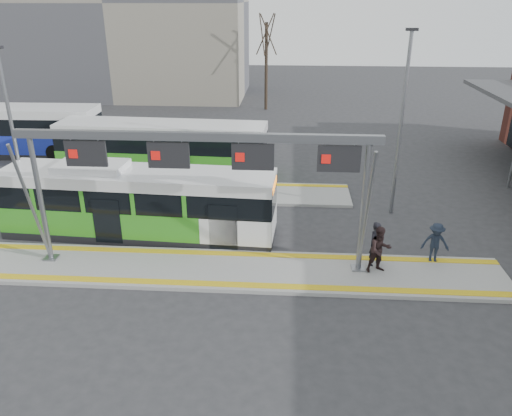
{
  "coord_description": "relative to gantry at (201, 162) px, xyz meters",
  "views": [
    {
      "loc": [
        2.74,
        -16.42,
        9.77
      ],
      "look_at": [
        1.43,
        3.0,
        1.39
      ],
      "focal_mm": 35.0,
      "sensor_mm": 36.0,
      "label": 1
    }
  ],
  "objects": [
    {
      "name": "passenger_c",
      "position": [
        8.83,
        0.85,
        -3.34
      ],
      "size": [
        1.09,
        0.7,
        1.61
      ],
      "primitive_type": "imported",
      "rotation": [
        0.0,
        0.0,
        -0.1
      ],
      "color": "#19212E",
      "rests_on": "platform_main"
    },
    {
      "name": "platform_main",
      "position": [
        0.35,
        -0.25,
        -4.22
      ],
      "size": [
        22.0,
        3.0,
        0.15
      ],
      "primitive_type": "cube",
      "color": "gray",
      "rests_on": "ground"
    },
    {
      "name": "lamp_west",
      "position": [
        -8.98,
        3.91,
        -0.15
      ],
      "size": [
        0.5,
        0.25,
        7.81
      ],
      "color": "slate",
      "rests_on": "ground"
    },
    {
      "name": "hero_bus",
      "position": [
        -3.31,
        2.72,
        -2.83
      ],
      "size": [
        11.8,
        3.12,
        3.21
      ],
      "rotation": [
        0.0,
        0.0,
        -0.06
      ],
      "color": "black",
      "rests_on": "ground"
    },
    {
      "name": "tactile_second",
      "position": [
        -3.65,
        8.9,
        -4.14
      ],
      "size": [
        20.0,
        0.35,
        0.02
      ],
      "color": "gold",
      "rests_on": "platform_second"
    },
    {
      "name": "passenger_a",
      "position": [
        6.52,
        0.44,
        -3.27
      ],
      "size": [
        0.77,
        0.7,
        1.76
      ],
      "primitive_type": "imported",
      "rotation": [
        0.0,
        0.0,
        0.56
      ],
      "color": "black",
      "rests_on": "platform_main"
    },
    {
      "name": "bg_bus_blue",
      "position": [
        -15.32,
        13.86,
        -2.74
      ],
      "size": [
        12.14,
        2.93,
        3.15
      ],
      "rotation": [
        0.0,
        0.0,
        0.02
      ],
      "color": "black",
      "rests_on": "ground"
    },
    {
      "name": "tree_left",
      "position": [
        -3.12,
        30.68,
        1.67
      ],
      "size": [
        1.4,
        1.4,
        7.88
      ],
      "color": "#382B21",
      "rests_on": "ground"
    },
    {
      "name": "lamp_east",
      "position": [
        8.12,
        5.83,
        0.17
      ],
      "size": [
        0.5,
        0.25,
        8.45
      ],
      "color": "slate",
      "rests_on": "ground"
    },
    {
      "name": "ground",
      "position": [
        0.35,
        -0.25,
        -4.3
      ],
      "size": [
        120.0,
        120.0,
        0.0
      ],
      "primitive_type": "plane",
      "color": "#2D2D30",
      "rests_on": "ground"
    },
    {
      "name": "apartment_block",
      "position": [
        -13.65,
        35.75,
        4.91
      ],
      "size": [
        24.5,
        12.5,
        18.4
      ],
      "color": "gray",
      "rests_on": "ground"
    },
    {
      "name": "passenger_b",
      "position": [
        6.56,
        -0.08,
        -3.24
      ],
      "size": [
        1.05,
        0.92,
        1.82
      ],
      "primitive_type": "imported",
      "rotation": [
        0.0,
        0.0,
        0.3
      ],
      "color": "black",
      "rests_on": "platform_main"
    },
    {
      "name": "gantry",
      "position": [
        0.0,
        0.0,
        0.0
      ],
      "size": [
        13.0,
        1.68,
        5.2
      ],
      "color": "slate",
      "rests_on": "platform_main"
    },
    {
      "name": "platform_second",
      "position": [
        -3.65,
        7.75,
        -4.22
      ],
      "size": [
        20.0,
        3.0,
        0.15
      ],
      "primitive_type": "cube",
      "color": "gray",
      "rests_on": "ground"
    },
    {
      "name": "tactile_main",
      "position": [
        0.35,
        -0.25,
        -4.14
      ],
      "size": [
        22.0,
        2.65,
        0.02
      ],
      "color": "gold",
      "rests_on": "platform_main"
    },
    {
      "name": "tree_mid",
      "position": [
        0.92,
        28.94,
        2.17
      ],
      "size": [
        1.4,
        1.4,
        8.53
      ],
      "color": "#382B21",
      "rests_on": "ground"
    },
    {
      "name": "bg_bus_green",
      "position": [
        -4.21,
        10.86,
        -2.82
      ],
      "size": [
        12.13,
        3.15,
        3.0
      ],
      "rotation": [
        0.0,
        0.0,
        -0.05
      ],
      "color": "black",
      "rests_on": "ground"
    },
    {
      "name": "tree_far",
      "position": [
        -17.69,
        30.62,
        1.59
      ],
      "size": [
        1.4,
        1.4,
        7.76
      ],
      "color": "#382B21",
      "rests_on": "ground"
    }
  ]
}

